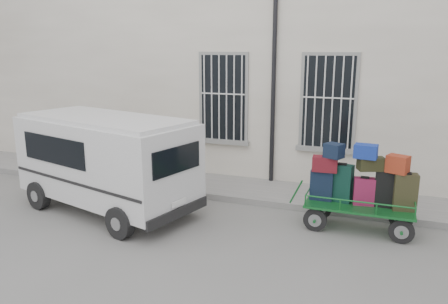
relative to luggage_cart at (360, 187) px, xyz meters
name	(u,v)px	position (x,y,z in m)	size (l,w,h in m)	color
ground	(191,221)	(-3.28, -0.77, -0.89)	(80.00, 80.00, 0.00)	slate
building	(264,65)	(-3.28, 4.73, 2.11)	(24.00, 5.15, 6.00)	beige
sidewalk	(227,187)	(-3.28, 1.43, -0.81)	(24.00, 1.70, 0.15)	gray
luggage_cart	(360,187)	(0.00, 0.00, 0.00)	(2.42, 0.94, 1.75)	black
van	(106,158)	(-5.27, -0.81, 0.32)	(4.48, 2.77, 2.11)	silver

